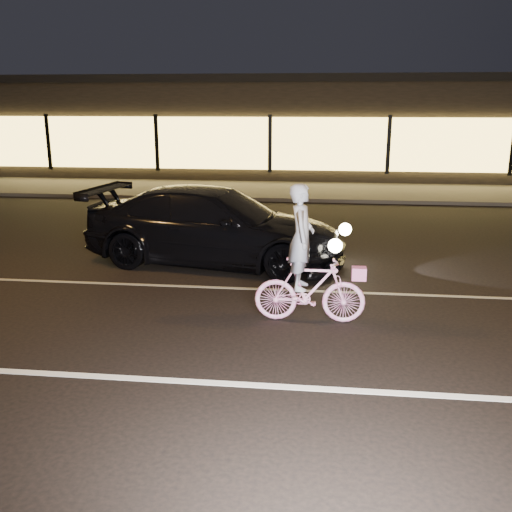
# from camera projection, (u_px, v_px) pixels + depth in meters

# --- Properties ---
(ground) EXTENTS (90.00, 90.00, 0.00)m
(ground) POSITION_uv_depth(u_px,v_px,m) (175.00, 331.00, 8.23)
(ground) COLOR black
(ground) RESTS_ON ground
(lane_stripe_near) EXTENTS (60.00, 0.12, 0.01)m
(lane_stripe_near) POSITION_uv_depth(u_px,v_px,m) (143.00, 379.00, 6.80)
(lane_stripe_near) COLOR silver
(lane_stripe_near) RESTS_ON ground
(lane_stripe_far) EXTENTS (60.00, 0.10, 0.01)m
(lane_stripe_far) POSITION_uv_depth(u_px,v_px,m) (203.00, 287.00, 10.15)
(lane_stripe_far) COLOR gray
(lane_stripe_far) RESTS_ON ground
(sidewalk) EXTENTS (30.00, 4.00, 0.12)m
(sidewalk) POSITION_uv_depth(u_px,v_px,m) (265.00, 190.00, 20.68)
(sidewalk) COLOR #383533
(sidewalk) RESTS_ON ground
(storefront) EXTENTS (25.40, 8.42, 4.20)m
(storefront) POSITION_uv_depth(u_px,v_px,m) (278.00, 125.00, 25.84)
(storefront) COLOR black
(storefront) RESTS_ON ground
(cyclist) EXTENTS (1.65, 0.57, 2.08)m
(cyclist) POSITION_uv_depth(u_px,v_px,m) (308.00, 274.00, 8.40)
(cyclist) COLOR #FF3CB0
(cyclist) RESTS_ON ground
(sedan) EXTENTS (5.55, 2.96, 1.53)m
(sedan) POSITION_uv_depth(u_px,v_px,m) (215.00, 226.00, 11.50)
(sedan) COLOR black
(sedan) RESTS_ON ground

